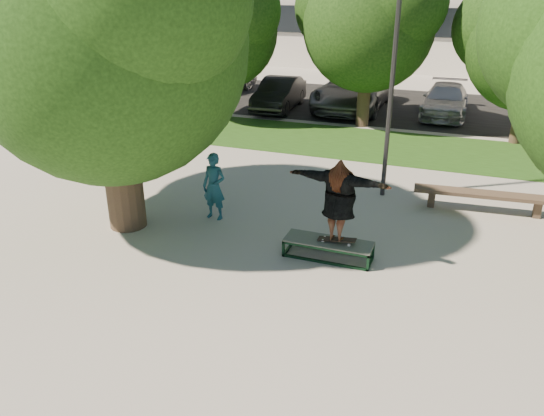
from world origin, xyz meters
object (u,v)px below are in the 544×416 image
at_px(lamppost, 393,74).
at_px(car_silver_a, 221,77).
at_px(grind_box, 328,249).
at_px(car_grey, 353,90).
at_px(car_silver_b, 445,100).
at_px(bench, 485,196).
at_px(car_dark, 279,94).
at_px(bystander, 214,187).
at_px(tree_left, 104,25).

relative_size(lamppost, car_silver_a, 1.34).
xyz_separation_m(grind_box, car_grey, (-2.55, 13.64, 0.63)).
bearing_deg(car_silver_b, bench, -81.07).
xyz_separation_m(car_silver_a, car_dark, (4.00, -2.53, -0.09)).
bearing_deg(car_silver_a, car_grey, -0.83).
height_order(bystander, car_dark, bystander).
height_order(car_silver_a, car_silver_b, car_silver_a).
xyz_separation_m(lamppost, car_dark, (-6.00, 8.50, -2.47)).
bearing_deg(bystander, lamppost, 44.35).
distance_m(lamppost, car_dark, 10.69).
xyz_separation_m(grind_box, bystander, (-3.05, 0.97, 0.61)).
bearing_deg(bystander, car_grey, 92.40).
distance_m(lamppost, car_silver_b, 10.23).
xyz_separation_m(bystander, car_grey, (0.50, 12.67, 0.01)).
distance_m(bench, car_grey, 11.46).
bearing_deg(grind_box, car_grey, 100.57).
xyz_separation_m(tree_left, car_silver_b, (6.17, 13.78, -3.79)).
bearing_deg(car_dark, tree_left, -90.16).
relative_size(grind_box, car_silver_b, 0.41).
bearing_deg(car_grey, bystander, -91.46).
xyz_separation_m(bench, car_silver_a, (-12.50, 11.30, 0.35)).
height_order(tree_left, bench, tree_left).
bearing_deg(bench, grind_box, -134.07).
xyz_separation_m(grind_box, car_silver_b, (1.33, 13.75, 0.45)).
relative_size(bystander, bench, 0.48).
bearing_deg(lamppost, car_grey, 107.07).
height_order(grind_box, car_grey, car_grey).
xyz_separation_m(car_silver_a, car_silver_b, (10.88, -1.15, -0.14)).
bearing_deg(lamppost, car_silver_a, 132.21).
xyz_separation_m(car_grey, car_silver_b, (3.88, 0.11, -0.18)).
bearing_deg(car_grey, bench, -60.50).
bearing_deg(lamppost, grind_box, -96.69).
xyz_separation_m(lamppost, car_grey, (-3.00, 9.77, -2.33)).
bearing_deg(tree_left, bystander, 29.18).
xyz_separation_m(grind_box, car_silver_a, (-9.55, 14.90, 0.58)).
height_order(grind_box, bench, bench).
relative_size(tree_left, car_silver_a, 1.57).
relative_size(lamppost, car_silver_b, 1.39).
height_order(car_dark, car_silver_b, car_dark).
xyz_separation_m(lamppost, car_silver_a, (-10.00, 11.03, -2.38)).
relative_size(tree_left, car_grey, 1.21).
relative_size(bench, car_silver_a, 0.74).
bearing_deg(car_silver_b, bystander, -109.04).
xyz_separation_m(car_dark, car_silver_b, (6.88, 1.38, -0.05)).
distance_m(tree_left, car_grey, 14.33).
xyz_separation_m(grind_box, bench, (2.95, 3.59, 0.24)).
distance_m(car_dark, car_silver_b, 7.02).
distance_m(grind_box, car_silver_b, 13.82).
distance_m(lamppost, car_grey, 10.48).
xyz_separation_m(bystander, car_dark, (-2.50, 11.40, -0.12)).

